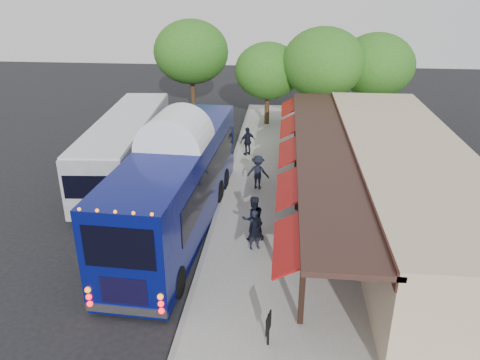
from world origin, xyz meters
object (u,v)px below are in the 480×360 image
at_px(ped_d, 258,172).
at_px(ped_c, 248,141).
at_px(city_bus, 127,145).
at_px(ped_a, 255,230).
at_px(ped_b, 253,218).
at_px(coach_bus, 178,179).
at_px(sign_board, 268,324).

bearing_deg(ped_d, ped_c, -70.21).
distance_m(city_bus, ped_c, 7.39).
xyz_separation_m(ped_a, ped_c, (-1.20, 10.94, 0.05)).
height_order(city_bus, ped_b, city_bus).
relative_size(coach_bus, ped_b, 6.75).
relative_size(ped_a, sign_board, 1.51).
xyz_separation_m(ped_b, sign_board, (0.89, -6.12, -0.23)).
relative_size(coach_bus, ped_c, 7.49).
xyz_separation_m(coach_bus, ped_b, (3.37, -1.14, -1.13)).
xyz_separation_m(city_bus, ped_c, (6.39, 3.64, -0.80)).
bearing_deg(ped_b, city_bus, -61.77).
relative_size(city_bus, ped_a, 7.46).
relative_size(ped_d, sign_board, 1.63).
distance_m(ped_a, ped_b, 0.74).
distance_m(coach_bus, ped_a, 4.16).
bearing_deg(ped_a, city_bus, 112.42).
bearing_deg(ped_a, ped_c, 72.61).
relative_size(ped_b, sign_board, 1.77).
height_order(ped_a, ped_c, ped_c).
distance_m(ped_a, ped_c, 11.01).
bearing_deg(city_bus, ped_a, -48.38).
height_order(ped_b, ped_c, ped_b).
xyz_separation_m(ped_a, ped_b, (-0.13, 0.71, 0.14)).
height_order(city_bus, sign_board, city_bus).
xyz_separation_m(ped_c, sign_board, (1.95, -16.36, -0.13)).
bearing_deg(ped_c, city_bus, -7.36).
height_order(coach_bus, sign_board, coach_bus).
relative_size(city_bus, ped_c, 7.08).
xyz_separation_m(ped_b, ped_c, (-1.06, 10.23, -0.10)).
relative_size(city_bus, ped_b, 6.38).
xyz_separation_m(coach_bus, sign_board, (4.25, -7.27, -1.36)).
relative_size(ped_c, ped_d, 0.98).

